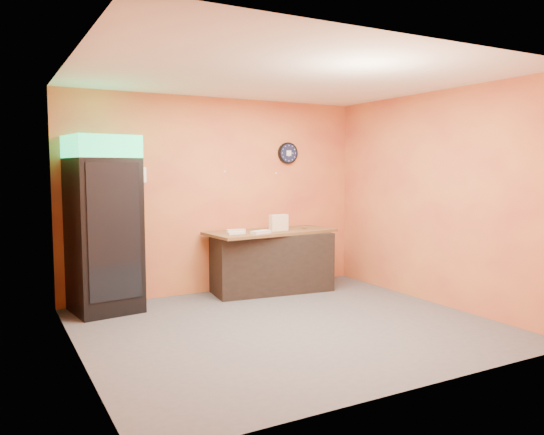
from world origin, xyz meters
TOP-DOWN VIEW (x-y plane):
  - floor at (0.00, 0.00)m, footprint 4.50×4.50m
  - back_wall at (0.00, 2.00)m, footprint 4.50×0.02m
  - left_wall at (-2.25, 0.00)m, footprint 0.02×4.00m
  - right_wall at (2.25, 0.00)m, footprint 0.02×4.00m
  - ceiling at (0.00, 0.00)m, footprint 4.50×4.00m
  - beverage_cooler at (-1.70, 1.60)m, footprint 0.86×0.87m
  - prep_counter at (0.66, 1.62)m, footprint 1.78×0.94m
  - wall_clock at (1.15, 1.97)m, footprint 0.33×0.06m
  - wall_phone at (-1.12, 1.95)m, footprint 0.11×0.10m
  - butcher_paper at (0.66, 1.62)m, footprint 1.94×0.97m
  - sub_roll_stack at (0.74, 1.53)m, footprint 0.28×0.12m
  - wrapped_sandwich_left at (0.03, 1.47)m, footprint 0.25×0.11m
  - wrapped_sandwich_mid at (0.36, 1.36)m, footprint 0.32×0.21m
  - wrapped_sandwich_right at (0.13, 1.69)m, footprint 0.28×0.13m
  - kitchen_tool at (0.65, 1.66)m, footprint 0.05×0.05m

SIDE VIEW (x-z plane):
  - floor at x=0.00m, z-range 0.00..0.00m
  - prep_counter at x=0.66m, z-range 0.00..0.85m
  - butcher_paper at x=0.66m, z-range 0.85..0.89m
  - wrapped_sandwich_left at x=0.03m, z-range 0.89..0.93m
  - wrapped_sandwich_right at x=0.13m, z-range 0.89..0.93m
  - wrapped_sandwich_mid at x=0.36m, z-range 0.89..0.93m
  - kitchen_tool at x=0.65m, z-range 0.89..0.95m
  - sub_roll_stack at x=0.74m, z-range 0.89..1.13m
  - beverage_cooler at x=-1.70m, z-range -0.03..2.17m
  - back_wall at x=0.00m, z-range 0.00..2.80m
  - left_wall at x=-2.25m, z-range 0.00..2.80m
  - right_wall at x=2.25m, z-range 0.00..2.80m
  - wall_phone at x=-1.12m, z-range 1.60..1.81m
  - wall_clock at x=1.15m, z-range 1.86..2.19m
  - ceiling at x=0.00m, z-range 2.79..2.81m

